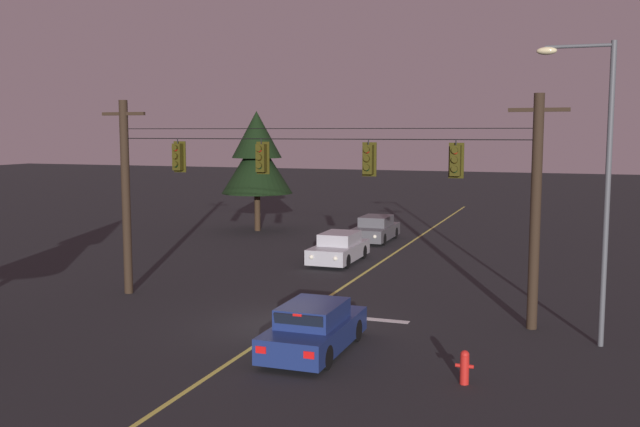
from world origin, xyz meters
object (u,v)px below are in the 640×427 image
car_oncoming_trailing (376,229)px  car_oncoming_lead (339,248)px  traffic_light_leftmost (178,157)px  street_lamp_corner (597,167)px  traffic_light_centre (368,159)px  traffic_light_right_inner (455,161)px  tree_verge_far (257,156)px  car_waiting_near_lane (314,329)px  fire_hydrant (465,366)px  traffic_light_left_inner (261,158)px

car_oncoming_trailing → car_oncoming_lead: bearing=-89.0°
traffic_light_leftmost → street_lamp_corner: size_ratio=0.14×
traffic_light_centre → car_oncoming_trailing: traffic_light_centre is taller
traffic_light_right_inner → tree_verge_far: (-14.80, 17.35, -0.61)m
car_oncoming_lead → car_oncoming_trailing: size_ratio=1.00×
traffic_light_leftmost → car_oncoming_lead: bearing=70.1°
car_waiting_near_lane → street_lamp_corner: (7.23, 3.25, 4.45)m
car_oncoming_lead → street_lamp_corner: bearing=-42.8°
car_waiting_near_lane → street_lamp_corner: bearing=24.2°
traffic_light_centre → traffic_light_right_inner: bearing=0.0°
car_oncoming_trailing → tree_verge_far: tree_verge_far is taller
car_oncoming_lead → car_oncoming_trailing: 6.91m
traffic_light_centre → fire_hydrant: traffic_light_centre is taller
traffic_light_right_inner → tree_verge_far: 22.82m
traffic_light_left_inner → car_oncoming_lead: 9.96m
car_oncoming_trailing → fire_hydrant: bearing=-69.4°
traffic_light_leftmost → tree_verge_far: tree_verge_far is taller
traffic_light_right_inner → traffic_light_centre: bearing=180.0°
car_oncoming_lead → traffic_light_leftmost: bearing=-109.9°
traffic_light_left_inner → traffic_light_centre: 3.83m
traffic_light_leftmost → traffic_light_right_inner: bearing=0.0°
fire_hydrant → traffic_light_leftmost: bearing=153.1°
traffic_light_centre → car_oncoming_lead: 10.70m
traffic_light_left_inner → traffic_light_leftmost: bearing=180.0°
traffic_light_centre → car_oncoming_trailing: (-4.02, 15.78, -4.53)m
traffic_light_right_inner → fire_hydrant: 7.48m
traffic_light_centre → traffic_light_right_inner: 2.85m
traffic_light_left_inner → traffic_light_centre: size_ratio=1.00×
traffic_light_left_inner → tree_verge_far: size_ratio=0.17×
car_oncoming_lead → fire_hydrant: size_ratio=5.26×
car_waiting_near_lane → car_oncoming_lead: bearing=105.3°
traffic_light_left_inner → car_oncoming_trailing: bearing=90.7°
traffic_light_centre → car_oncoming_trailing: size_ratio=0.28×
car_waiting_near_lane → tree_verge_far: size_ratio=0.59×
car_oncoming_lead → traffic_light_centre: bearing=-66.3°
traffic_light_leftmost → tree_verge_far: size_ratio=0.17×
traffic_light_centre → car_oncoming_trailing: bearing=104.3°
traffic_light_left_inner → car_oncoming_lead: traffic_light_left_inner is taller
car_oncoming_trailing → tree_verge_far: bearing=168.8°
street_lamp_corner → car_oncoming_lead: bearing=137.2°
fire_hydrant → traffic_light_right_inner: bearing=102.2°
car_waiting_near_lane → car_oncoming_trailing: bearing=100.5°
car_waiting_near_lane → car_oncoming_trailing: 20.60m
traffic_light_leftmost → traffic_light_left_inner: size_ratio=1.00×
traffic_light_leftmost → fire_hydrant: (11.19, -5.66, -4.74)m
traffic_light_centre → car_oncoming_lead: traffic_light_centre is taller
traffic_light_left_inner → tree_verge_far: tree_verge_far is taller
tree_verge_far → car_oncoming_lead: bearing=-46.5°
traffic_light_left_inner → street_lamp_corner: (10.80, -1.21, -0.08)m
car_oncoming_lead → traffic_light_right_inner: bearing=-52.8°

